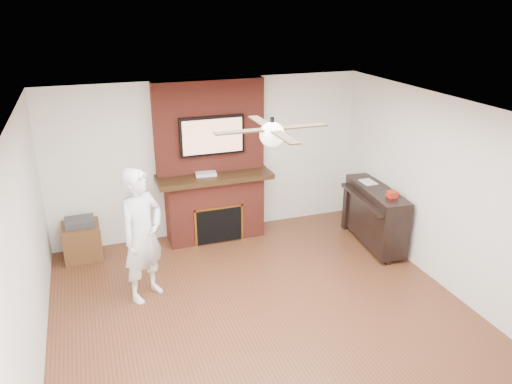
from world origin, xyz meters
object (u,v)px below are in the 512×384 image
object	(u,v)px
person	(142,235)
side_table	(82,239)
fireplace	(213,178)
piano	(375,214)

from	to	relation	value
person	side_table	distance (m)	1.67
fireplace	person	world-z (taller)	fireplace
fireplace	piano	world-z (taller)	fireplace
piano	side_table	bearing A→B (deg)	172.06
fireplace	side_table	xyz separation A→B (m)	(-2.04, -0.07, -0.71)
person	piano	distance (m)	3.59
fireplace	side_table	world-z (taller)	fireplace
fireplace	piano	bearing A→B (deg)	-26.11
fireplace	piano	distance (m)	2.58
person	side_table	bearing A→B (deg)	81.64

